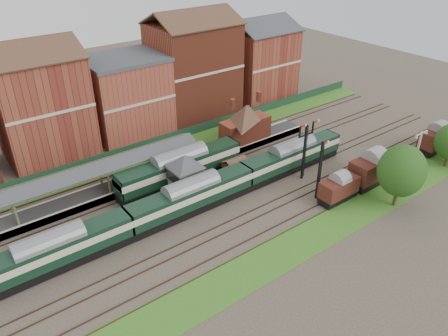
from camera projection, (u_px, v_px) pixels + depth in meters
ground at (220, 200)px, 55.30m from camera, size 160.00×160.00×0.00m
grass_back at (158, 152)px, 66.32m from camera, size 90.00×4.50×0.06m
grass_front at (287, 250)px, 47.01m from camera, size 90.00×5.00×0.06m
fence at (151, 143)px, 67.34m from camera, size 90.00×0.12×1.50m
platform at (148, 177)px, 59.17m from camera, size 55.00×3.40×1.00m
signal_box at (186, 175)px, 54.38m from camera, size 5.40×5.40×6.00m
brick_hut at (236, 169)px, 59.55m from camera, size 3.20×2.64×2.94m
station_building at (245, 122)px, 66.29m from camera, size 8.10×8.10×5.90m
canopy at (102, 164)px, 53.99m from camera, size 26.00×3.89×4.08m
semaphore_bracket at (305, 148)px, 57.52m from camera, size 3.60×0.25×8.18m
semaphore_siding at (320, 170)px, 53.60m from camera, size 1.23×0.25×8.00m
yard_lamp at (417, 152)px, 57.87m from camera, size 2.60×0.22×7.00m
town_backdrop at (125, 92)px, 68.93m from camera, size 69.00×10.00×16.00m
dmu_train at (192, 196)px, 51.96m from camera, size 49.98×2.63×3.84m
platform_railcar at (180, 167)px, 57.63m from camera, size 17.95×2.83×4.13m
goods_van_a at (339, 188)px, 54.25m from camera, size 5.31×2.30×3.22m
goods_van_b at (372, 169)px, 57.48m from camera, size 6.74×2.92×4.09m
goods_van_c at (436, 138)px, 65.71m from camera, size 6.13×2.66×3.72m
tree_far at (402, 171)px, 51.73m from camera, size 5.65×5.65×8.24m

